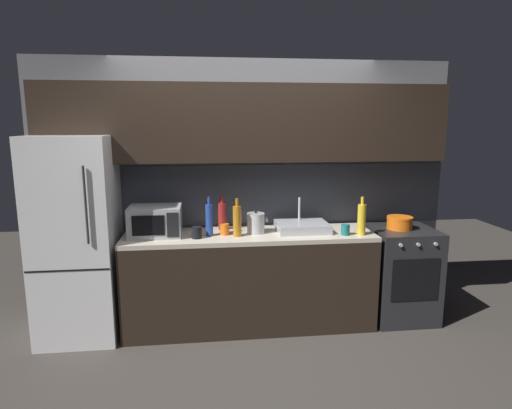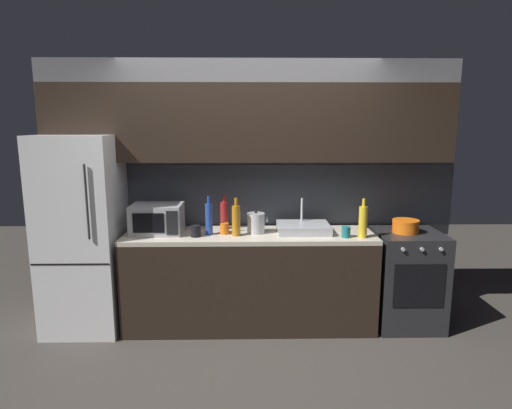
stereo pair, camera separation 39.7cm
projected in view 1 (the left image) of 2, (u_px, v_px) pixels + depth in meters
The scene contains 16 objects.
ground_plane at pixel (262, 378), 3.30m from camera, with size 10.00×10.00×0.00m, color #3D3833.
back_wall at pixel (246, 160), 4.18m from camera, with size 4.04×0.44×2.50m.
counter_run at pixel (250, 280), 4.10m from camera, with size 2.30×0.60×0.90m.
refrigerator at pixel (77, 239), 3.83m from camera, with size 0.68×0.69×1.80m.
oven_range at pixel (400, 273), 4.27m from camera, with size 0.60×0.62×0.90m.
microwave at pixel (155, 221), 3.91m from camera, with size 0.46×0.35×0.27m.
sink_basin at pixel (302, 227), 4.09m from camera, with size 0.48×0.38×0.30m.
kettle at pixel (256, 223), 4.01m from camera, with size 0.20×0.16×0.21m.
wine_bottle_blue at pixel (209, 220), 3.90m from camera, with size 0.07×0.07×0.36m.
wine_bottle_yellow at pixel (362, 219), 3.94m from camera, with size 0.08×0.08×0.35m.
wine_bottle_amber at pixel (237, 221), 3.89m from camera, with size 0.08×0.08×0.34m.
wine_bottle_red at pixel (222, 216), 4.14m from camera, with size 0.08×0.08×0.33m.
mug_dark at pixel (197, 233), 3.83m from camera, with size 0.09×0.09×0.10m, color black.
mug_orange at pixel (225, 229), 3.95m from camera, with size 0.08×0.08×0.10m, color orange.
mug_teal at pixel (345, 230), 3.94m from camera, with size 0.08×0.08×0.10m, color #19666B.
cooking_pot at pixel (400, 223), 4.17m from camera, with size 0.24×0.24×0.12m.
Camera 1 is at (-0.40, -2.97, 1.90)m, focal length 30.59 mm.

